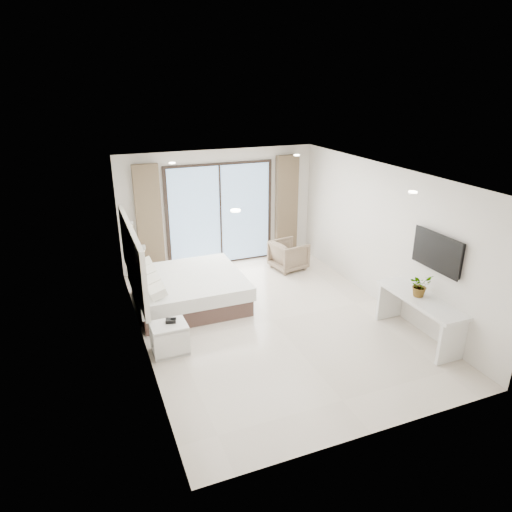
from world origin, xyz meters
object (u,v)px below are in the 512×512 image
(bed, at_px, (188,290))
(nightstand, at_px, (170,338))
(console_desk, at_px, (420,308))
(armchair, at_px, (289,254))

(bed, bearing_deg, nightstand, -113.38)
(nightstand, bearing_deg, console_desk, -16.78)
(bed, relative_size, nightstand, 3.66)
(nightstand, distance_m, console_desk, 4.16)
(nightstand, relative_size, armchair, 0.77)
(bed, height_order, console_desk, console_desk)
(nightstand, height_order, armchair, armchair)
(bed, distance_m, armchair, 2.76)
(bed, relative_size, console_desk, 1.22)
(nightstand, bearing_deg, bed, 65.47)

